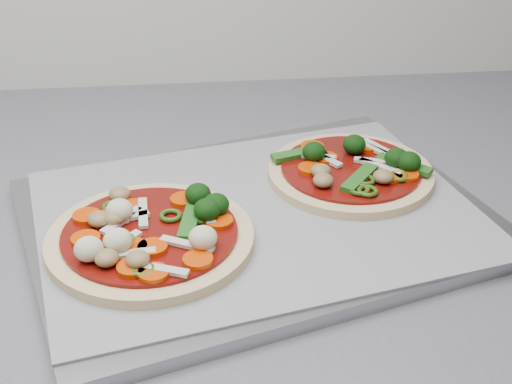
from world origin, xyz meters
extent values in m
cube|color=#97969C|center=(-0.46, 1.23, 0.91)|extent=(0.49, 0.41, 0.01)
cube|color=gray|center=(-0.46, 1.23, 0.91)|extent=(0.45, 0.37, 0.00)
cylinder|color=#F1C98F|center=(-0.56, 1.19, 0.92)|extent=(0.21, 0.21, 0.01)
cylinder|color=#6B0D07|center=(-0.56, 1.19, 0.93)|extent=(0.18, 0.18, 0.00)
cylinder|color=#D53A00|center=(-0.59, 1.21, 0.93)|extent=(0.03, 0.03, 0.00)
cylinder|color=#D53A00|center=(-0.61, 1.18, 0.93)|extent=(0.03, 0.03, 0.00)
torus|color=#2B4E10|center=(-0.58, 1.17, 0.93)|extent=(0.03, 0.03, 0.00)
cube|color=beige|center=(-0.58, 1.21, 0.93)|extent=(0.05, 0.02, 0.00)
cube|color=beige|center=(-0.56, 1.21, 0.93)|extent=(0.01, 0.05, 0.00)
ellipsoid|color=black|center=(-0.51, 1.20, 0.94)|extent=(0.03, 0.03, 0.02)
cube|color=beige|center=(-0.58, 1.20, 0.93)|extent=(0.04, 0.04, 0.00)
torus|color=#2B4E10|center=(-0.56, 1.13, 0.93)|extent=(0.02, 0.02, 0.00)
ellipsoid|color=olive|center=(-0.51, 1.16, 0.94)|extent=(0.02, 0.02, 0.01)
cube|color=#23671C|center=(-0.52, 1.20, 0.93)|extent=(0.02, 0.06, 0.00)
cube|color=beige|center=(-0.52, 1.16, 0.93)|extent=(0.05, 0.03, 0.00)
cylinder|color=#D53A00|center=(-0.55, 1.16, 0.93)|extent=(0.03, 0.03, 0.00)
cylinder|color=#D53A00|center=(-0.57, 1.13, 0.93)|extent=(0.04, 0.04, 0.00)
ellipsoid|color=black|center=(-0.51, 1.23, 0.94)|extent=(0.03, 0.03, 0.02)
cube|color=beige|center=(-0.50, 1.21, 0.93)|extent=(0.01, 0.05, 0.00)
cylinder|color=#D53A00|center=(-0.52, 1.14, 0.93)|extent=(0.03, 0.03, 0.00)
cylinder|color=#D53A00|center=(-0.55, 1.12, 0.93)|extent=(0.03, 0.03, 0.00)
ellipsoid|color=beige|center=(-0.58, 1.21, 0.94)|extent=(0.03, 0.03, 0.02)
cylinder|color=#D53A00|center=(-0.61, 1.21, 0.93)|extent=(0.03, 0.03, 0.00)
cylinder|color=#D53A00|center=(-0.53, 1.23, 0.93)|extent=(0.03, 0.03, 0.00)
cylinder|color=#D53A00|center=(-0.57, 1.23, 0.93)|extent=(0.03, 0.03, 0.00)
cylinder|color=#D53A00|center=(-0.57, 1.16, 0.93)|extent=(0.04, 0.04, 0.00)
ellipsoid|color=beige|center=(-0.58, 1.16, 0.94)|extent=(0.03, 0.03, 0.02)
ellipsoid|color=black|center=(-0.50, 1.21, 0.94)|extent=(0.03, 0.03, 0.02)
ellipsoid|color=olive|center=(-0.56, 1.14, 0.94)|extent=(0.02, 0.02, 0.01)
cube|color=beige|center=(-0.58, 1.17, 0.93)|extent=(0.04, 0.04, 0.00)
torus|color=#2B4E10|center=(-0.59, 1.23, 0.93)|extent=(0.02, 0.02, 0.00)
ellipsoid|color=olive|center=(-0.59, 1.14, 0.94)|extent=(0.02, 0.02, 0.01)
torus|color=#2B4E10|center=(-0.51, 1.20, 0.93)|extent=(0.02, 0.02, 0.00)
cylinder|color=#D53A00|center=(-0.50, 1.19, 0.93)|extent=(0.03, 0.03, 0.00)
cube|color=beige|center=(-0.57, 1.15, 0.93)|extent=(0.05, 0.01, 0.00)
torus|color=#2B4E10|center=(-0.54, 1.21, 0.93)|extent=(0.03, 0.03, 0.00)
ellipsoid|color=olive|center=(-0.58, 1.24, 0.94)|extent=(0.02, 0.02, 0.01)
cube|color=beige|center=(-0.55, 1.13, 0.93)|extent=(0.05, 0.03, 0.00)
ellipsoid|color=beige|center=(-0.51, 1.16, 0.94)|extent=(0.03, 0.03, 0.02)
ellipsoid|color=beige|center=(-0.60, 1.15, 0.94)|extent=(0.03, 0.03, 0.02)
ellipsoid|color=olive|center=(-0.59, 1.20, 0.94)|extent=(0.03, 0.03, 0.01)
ellipsoid|color=olive|center=(-0.60, 1.20, 0.94)|extent=(0.02, 0.02, 0.01)
cube|color=beige|center=(-0.58, 1.22, 0.93)|extent=(0.01, 0.05, 0.00)
cylinder|color=#F1C98F|center=(-0.36, 1.29, 0.92)|extent=(0.18, 0.18, 0.01)
cylinder|color=#6B0D07|center=(-0.36, 1.29, 0.93)|extent=(0.15, 0.15, 0.00)
cylinder|color=#D53A00|center=(-0.31, 1.26, 0.93)|extent=(0.03, 0.03, 0.00)
cube|color=#23671C|center=(-0.30, 1.28, 0.93)|extent=(0.05, 0.05, 0.00)
cube|color=#23671C|center=(-0.35, 1.26, 0.93)|extent=(0.05, 0.05, 0.00)
cylinder|color=#D53A00|center=(-0.31, 1.29, 0.93)|extent=(0.03, 0.03, 0.00)
torus|color=#2B4E10|center=(-0.36, 1.24, 0.93)|extent=(0.03, 0.03, 0.00)
cube|color=#23671C|center=(-0.41, 1.32, 0.93)|extent=(0.06, 0.03, 0.00)
torus|color=#2B4E10|center=(-0.35, 1.25, 0.93)|extent=(0.02, 0.02, 0.00)
cylinder|color=#D53A00|center=(-0.40, 1.28, 0.93)|extent=(0.03, 0.03, 0.00)
cube|color=beige|center=(-0.33, 1.28, 0.93)|extent=(0.04, 0.04, 0.00)
cylinder|color=#D53A00|center=(-0.39, 1.33, 0.93)|extent=(0.03, 0.03, 0.00)
ellipsoid|color=black|center=(-0.31, 1.28, 0.94)|extent=(0.03, 0.03, 0.02)
cube|color=beige|center=(-0.33, 1.32, 0.93)|extent=(0.03, 0.04, 0.00)
cylinder|color=#D53A00|center=(-0.33, 1.32, 0.93)|extent=(0.03, 0.03, 0.00)
ellipsoid|color=black|center=(-0.39, 1.30, 0.94)|extent=(0.03, 0.03, 0.02)
ellipsoid|color=olive|center=(-0.33, 1.25, 0.93)|extent=(0.03, 0.03, 0.01)
cylinder|color=#D53A00|center=(-0.39, 1.31, 0.93)|extent=(0.03, 0.03, 0.00)
torus|color=#2B4E10|center=(-0.35, 1.23, 0.93)|extent=(0.03, 0.03, 0.00)
cube|color=beige|center=(-0.32, 1.32, 0.93)|extent=(0.03, 0.05, 0.00)
torus|color=#2B4E10|center=(-0.34, 1.34, 0.93)|extent=(0.02, 0.02, 0.00)
cylinder|color=#D53A00|center=(-0.32, 1.26, 0.93)|extent=(0.03, 0.03, 0.00)
cylinder|color=#D53A00|center=(-0.38, 1.30, 0.93)|extent=(0.03, 0.03, 0.00)
ellipsoid|color=olive|center=(-0.39, 1.27, 0.93)|extent=(0.03, 0.03, 0.01)
cube|color=beige|center=(-0.33, 1.29, 0.93)|extent=(0.05, 0.02, 0.00)
ellipsoid|color=olive|center=(-0.39, 1.25, 0.93)|extent=(0.02, 0.02, 0.01)
torus|color=#2B4E10|center=(-0.32, 1.26, 0.93)|extent=(0.03, 0.03, 0.00)
ellipsoid|color=black|center=(-0.35, 1.32, 0.94)|extent=(0.03, 0.03, 0.02)
cube|color=beige|center=(-0.39, 1.31, 0.93)|extent=(0.05, 0.02, 0.00)
cylinder|color=#D53A00|center=(-0.31, 1.30, 0.93)|extent=(0.03, 0.03, 0.00)
ellipsoid|color=black|center=(-0.30, 1.27, 0.94)|extent=(0.03, 0.03, 0.02)
cube|color=beige|center=(-0.38, 1.30, 0.93)|extent=(0.03, 0.04, 0.00)
camera|label=1|loc=(-0.52, 0.67, 1.27)|focal=50.00mm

